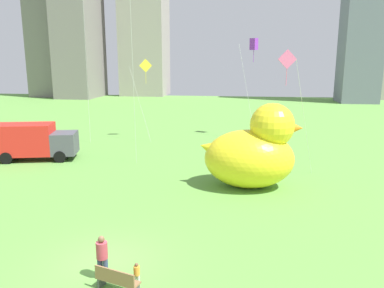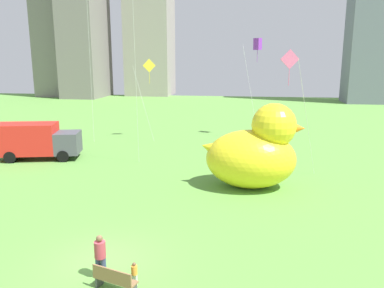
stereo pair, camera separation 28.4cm
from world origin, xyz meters
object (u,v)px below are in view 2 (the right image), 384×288
person_adult (100,255)px  giant_inflatable_duck (255,152)px  person_child (134,273)px  box_truck (36,141)px  kite_purple (258,44)px  kite_yellow (149,68)px  park_bench (114,279)px  kite_pink (291,64)px

person_adult → giant_inflatable_duck: size_ratio=0.27×
person_child → box_truck: (-12.59, 15.79, 0.96)m
person_child → box_truck: box_truck is taller
kite_purple → person_adult: bearing=-102.2°
kite_yellow → giant_inflatable_duck: bearing=-53.8°
park_bench → kite_pink: 17.89m
person_child → kite_pink: 17.30m
giant_inflatable_duck → kite_pink: bearing=55.2°
person_child → kite_purple: bearing=80.6°
kite_purple → kite_yellow: kite_purple is taller
park_bench → box_truck: box_truck is taller
park_bench → person_adult: (-0.75, 0.73, 0.45)m
kite_purple → kite_pink: bearing=-81.3°
person_child → kite_purple: (4.48, 27.04, 8.61)m
person_adult → person_child: person_adult is taller
giant_inflatable_duck → box_truck: size_ratio=0.95×
person_child → kite_yellow: (-5.78, 25.00, 6.40)m
giant_inflatable_duck → kite_yellow: bearing=126.2°
giant_inflatable_duck → kite_purple: 17.15m
box_truck → kite_pink: (18.99, -1.30, 5.98)m
giant_inflatable_duck → kite_yellow: kite_yellow is taller
park_bench → kite_purple: size_ratio=0.17×
box_truck → kite_purple: kite_purple is taller
giant_inflatable_duck → kite_pink: size_ratio=0.75×
park_bench → person_child: park_bench is taller
person_adult → park_bench: bearing=-44.1°
person_adult → box_truck: box_truck is taller
kite_pink → kite_purple: (-1.91, 12.55, 1.67)m
person_adult → kite_yellow: kite_yellow is taller
park_bench → kite_pink: (6.96, 14.94, 6.96)m
park_bench → kite_purple: kite_purple is taller
person_adult → giant_inflatable_duck: bearing=63.4°
person_adult → giant_inflatable_duck: giant_inflatable_duck is taller
giant_inflatable_duck → kite_yellow: size_ratio=0.81×
giant_inflatable_duck → kite_purple: kite_purple is taller
kite_purple → kite_yellow: 10.69m
person_child → kite_yellow: 26.45m
kite_purple → giant_inflatable_duck: bearing=-91.0°
kite_purple → kite_yellow: bearing=-168.8°
box_truck → park_bench: bearing=-53.5°
person_adult → kite_yellow: (-4.46, 24.72, 5.97)m
box_truck → kite_yellow: kite_yellow is taller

